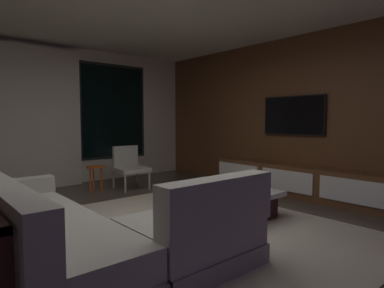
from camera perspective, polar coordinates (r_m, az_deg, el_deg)
The scene contains 11 objects.
floor at distance 3.75m, azimuth -5.29°, elevation -15.61°, with size 9.20×9.20×0.00m, color #473D33.
back_wall_with_window at distance 6.79m, azimuth -23.88°, elevation 4.47°, with size 6.60×0.30×2.70m.
media_wall at distance 5.86m, azimuth 19.85°, elevation 4.73°, with size 0.12×7.80×2.70m.
area_rug at distance 3.88m, azimuth -0.05°, elevation -14.82°, with size 3.20×3.80×0.01m, color beige.
sectional_couch at distance 3.07m, azimuth -18.66°, elevation -14.63°, with size 1.98×2.50×0.82m.
coffee_table at distance 4.35m, azimuth 5.38°, elevation -10.23°, with size 1.16×1.16×0.36m.
book_stack_on_coffee_table at distance 4.40m, azimuth 7.59°, elevation -7.04°, with size 0.30×0.22×0.11m.
accent_chair_near_window at distance 6.21m, azimuth -10.91°, elevation -3.60°, with size 0.58×0.60×0.78m.
side_stool at distance 6.03m, azimuth -16.46°, elevation -4.51°, with size 0.32×0.32×0.46m.
media_console at distance 5.73m, azimuth 17.69°, elevation -6.23°, with size 0.46×3.10×0.52m.
mounted_tv at distance 5.90m, azimuth 17.21°, elevation 4.79°, with size 0.05×1.15×0.67m.
Camera 1 is at (-2.04, -2.88, 1.27)m, focal length 30.64 mm.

